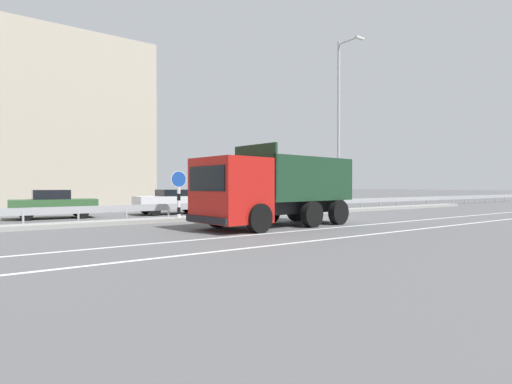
% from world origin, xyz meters
% --- Properties ---
extents(ground_plane, '(320.00, 320.00, 0.00)m').
position_xyz_m(ground_plane, '(0.00, 0.00, 0.00)').
color(ground_plane, '#565659').
extents(lane_strip_0, '(67.34, 0.16, 0.01)m').
position_xyz_m(lane_strip_0, '(-3.92, -3.75, 0.00)').
color(lane_strip_0, silver).
rests_on(lane_strip_0, ground_plane).
extents(lane_strip_1, '(67.34, 0.16, 0.01)m').
position_xyz_m(lane_strip_1, '(-3.92, -6.02, 0.00)').
color(lane_strip_1, silver).
rests_on(lane_strip_1, ground_plane).
extents(median_island, '(37.04, 1.10, 0.18)m').
position_xyz_m(median_island, '(0.00, 2.71, 0.09)').
color(median_island, gray).
rests_on(median_island, ground_plane).
extents(median_guardrail, '(67.34, 0.09, 0.78)m').
position_xyz_m(median_guardrail, '(0.00, 3.81, 0.57)').
color(median_guardrail, '#9EA0A5').
rests_on(median_guardrail, ground_plane).
extents(dump_truck, '(7.35, 3.32, 3.28)m').
position_xyz_m(dump_truck, '(-4.96, -2.05, 1.33)').
color(dump_truck, red).
rests_on(dump_truck, ground_plane).
extents(median_road_sign, '(0.78, 0.16, 2.38)m').
position_xyz_m(median_road_sign, '(-6.20, 2.71, 1.27)').
color(median_road_sign, white).
rests_on(median_road_sign, ground_plane).
extents(street_lamp_1, '(0.71, 1.81, 10.84)m').
position_xyz_m(street_lamp_1, '(4.89, 2.71, 5.87)').
color(street_lamp_1, '#ADADB2').
rests_on(street_lamp_1, ground_plane).
extents(parked_car_3, '(4.14, 2.18, 1.47)m').
position_xyz_m(parked_car_3, '(-10.78, 7.84, 0.74)').
color(parked_car_3, '#335B33').
rests_on(parked_car_3, ground_plane).
extents(parked_car_4, '(4.34, 2.23, 1.45)m').
position_xyz_m(parked_car_4, '(-4.50, 7.29, 0.76)').
color(parked_car_4, silver).
rests_on(parked_car_4, ground_plane).
extents(parked_car_5, '(4.18, 2.10, 1.30)m').
position_xyz_m(parked_car_5, '(1.47, 7.38, 0.67)').
color(parked_car_5, '#B27A14').
rests_on(parked_car_5, ground_plane).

